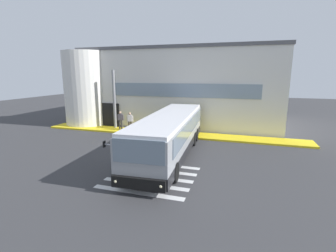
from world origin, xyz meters
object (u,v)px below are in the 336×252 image
(entry_support_column, at_px, (114,99))
(passenger_near_column, at_px, (120,119))
(bus_main_foreground, at_px, (170,135))
(passenger_by_doorway, at_px, (130,120))

(entry_support_column, distance_m, passenger_near_column, 2.01)
(bus_main_foreground, height_order, passenger_near_column, bus_main_foreground)
(bus_main_foreground, xyz_separation_m, passenger_by_doorway, (-5.37, 5.19, -0.26))
(bus_main_foreground, distance_m, passenger_near_column, 8.56)
(entry_support_column, bearing_deg, passenger_near_column, -28.65)
(entry_support_column, xyz_separation_m, passenger_near_column, (0.80, -0.44, -1.79))
(bus_main_foreground, height_order, passenger_by_doorway, bus_main_foreground)
(entry_support_column, bearing_deg, bus_main_foreground, -39.20)
(entry_support_column, height_order, bus_main_foreground, entry_support_column)
(bus_main_foreground, relative_size, passenger_near_column, 7.06)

